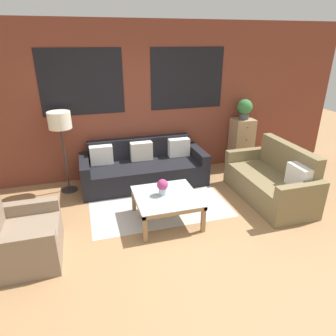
% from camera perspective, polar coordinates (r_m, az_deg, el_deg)
% --- Properties ---
extents(ground_plane, '(16.00, 16.00, 0.00)m').
position_cam_1_polar(ground_plane, '(4.04, 1.79, -14.42)').
color(ground_plane, '#9E754C').
extents(wall_back_brick, '(8.40, 0.09, 2.80)m').
position_cam_1_polar(wall_back_brick, '(5.67, -5.83, 12.36)').
color(wall_back_brick, brown).
rests_on(wall_back_brick, ground_plane).
extents(rug, '(2.17, 1.62, 0.00)m').
position_cam_1_polar(rug, '(5.01, -2.20, -6.25)').
color(rug, '#BCB7B2').
rests_on(rug, ground_plane).
extents(couch_dark, '(2.24, 0.88, 0.78)m').
position_cam_1_polar(couch_dark, '(5.54, -4.67, -0.07)').
color(couch_dark, black).
rests_on(couch_dark, ground_plane).
extents(settee_vintage, '(0.80, 1.65, 0.92)m').
position_cam_1_polar(settee_vintage, '(5.23, 19.18, -2.49)').
color(settee_vintage, olive).
rests_on(settee_vintage, ground_plane).
extents(armchair_corner, '(0.80, 0.92, 0.84)m').
position_cam_1_polar(armchair_corner, '(4.08, -26.13, -12.01)').
color(armchair_corner, '#84705B').
rests_on(armchair_corner, ground_plane).
extents(coffee_table, '(0.89, 0.89, 0.41)m').
position_cam_1_polar(coffee_table, '(4.33, -0.30, -5.98)').
color(coffee_table, silver).
rests_on(coffee_table, ground_plane).
extents(floor_lamp, '(0.37, 0.37, 1.41)m').
position_cam_1_polar(floor_lamp, '(5.21, -19.88, 7.88)').
color(floor_lamp, '#2D2D2D').
rests_on(floor_lamp, ground_plane).
extents(drawer_cabinet, '(0.42, 0.38, 1.01)m').
position_cam_1_polar(drawer_cabinet, '(6.37, 13.75, 4.64)').
color(drawer_cabinet, tan).
rests_on(drawer_cabinet, ground_plane).
extents(potted_plant, '(0.30, 0.30, 0.39)m').
position_cam_1_polar(potted_plant, '(6.19, 14.40, 10.97)').
color(potted_plant, '#47474C').
rests_on(potted_plant, drawer_cabinet).
extents(flower_vase, '(0.16, 0.16, 0.24)m').
position_cam_1_polar(flower_vase, '(4.27, -1.06, -3.49)').
color(flower_vase, '#ADBCC6').
rests_on(flower_vase, coffee_table).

